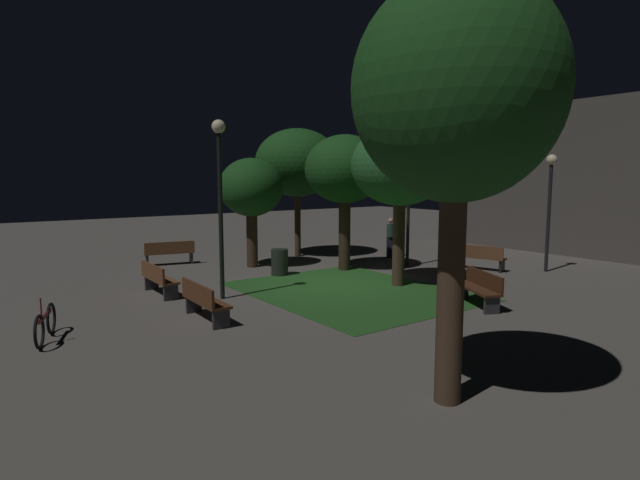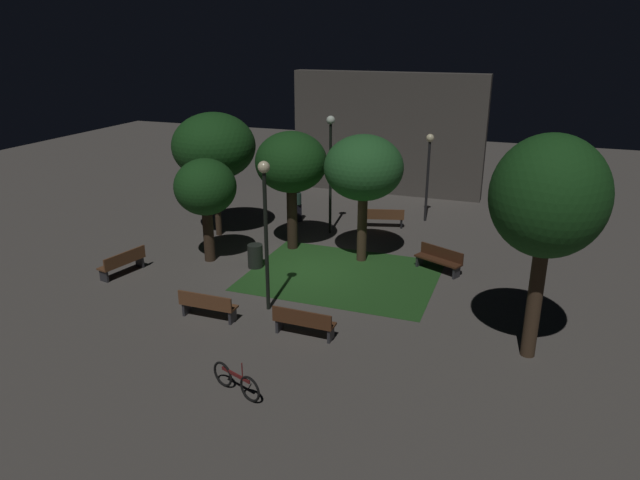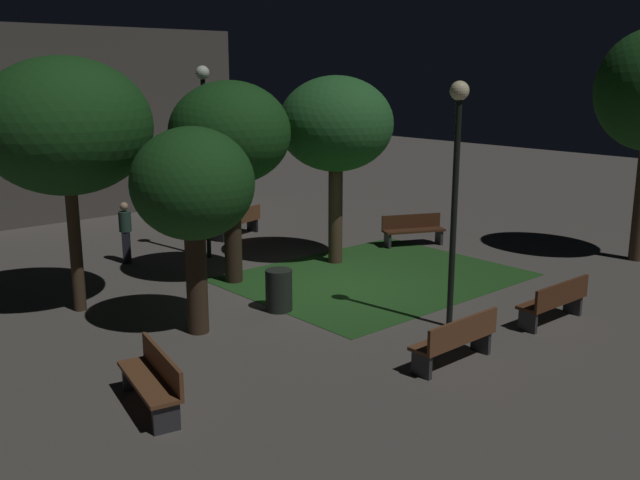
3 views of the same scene
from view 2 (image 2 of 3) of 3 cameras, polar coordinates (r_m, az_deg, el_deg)
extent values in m
plane|color=#56514C|center=(21.14, -0.99, -3.15)|extent=(60.00, 60.00, 0.00)
cube|color=#23511E|center=(20.86, 2.22, -3.48)|extent=(6.62, 5.24, 0.01)
cube|color=brown|center=(17.97, -10.89, -6.26)|extent=(1.80, 0.48, 0.06)
cube|color=brown|center=(17.71, -11.29, -5.87)|extent=(1.80, 0.06, 0.40)
cube|color=#2D2D33|center=(18.47, -12.99, -6.50)|extent=(0.08, 0.38, 0.42)
cube|color=#2D2D33|center=(17.70, -8.60, -7.40)|extent=(0.08, 0.38, 0.42)
cube|color=#512D19|center=(16.69, -1.53, -8.01)|extent=(1.81, 0.52, 0.06)
cube|color=#512D19|center=(16.41, -1.83, -7.62)|extent=(1.80, 0.10, 0.40)
cube|color=#2D2D33|center=(17.09, -4.02, -8.25)|extent=(0.09, 0.39, 0.42)
cube|color=#2D2D33|center=(16.54, 1.06, -9.23)|extent=(0.09, 0.39, 0.42)
cube|color=brown|center=(21.97, -18.93, -2.09)|extent=(0.84, 1.86, 0.06)
cube|color=brown|center=(21.74, -18.64, -1.65)|extent=(0.43, 1.77, 0.40)
cube|color=#2D2D33|center=(21.61, -20.48, -3.34)|extent=(0.39, 0.16, 0.42)
cube|color=#2D2D33|center=(22.52, -17.32, -2.04)|extent=(0.39, 0.16, 0.42)
cube|color=brown|center=(26.01, 6.26, 2.23)|extent=(1.86, 0.95, 0.06)
cube|color=brown|center=(25.75, 6.29, 2.58)|extent=(1.75, 0.55, 0.40)
cube|color=black|center=(26.07, 4.49, 1.78)|extent=(0.18, 0.39, 0.42)
cube|color=black|center=(26.13, 8.00, 1.68)|extent=(0.18, 0.39, 0.42)
cube|color=#422314|center=(21.41, 11.53, -1.96)|extent=(1.83, 1.21, 0.06)
cube|color=#422314|center=(21.49, 11.89, -1.24)|extent=(1.65, 0.83, 0.40)
cube|color=#2D2D33|center=(21.10, 13.27, -3.13)|extent=(0.24, 0.38, 0.42)
cube|color=#2D2D33|center=(21.92, 9.77, -2.00)|extent=(0.24, 0.38, 0.42)
cylinder|color=#423021|center=(21.80, 4.17, 1.46)|extent=(0.37, 0.37, 2.81)
ellipsoid|color=#28662D|center=(21.21, 4.32, 7.12)|extent=(2.90, 2.90, 2.39)
cylinder|color=#423021|center=(24.96, -10.07, 3.68)|extent=(0.26, 0.26, 2.90)
ellipsoid|color=#194719|center=(24.43, -10.41, 9.07)|extent=(3.42, 3.42, 2.74)
cylinder|color=#38281C|center=(22.22, -10.93, 0.76)|extent=(0.40, 0.40, 2.26)
ellipsoid|color=#194719|center=(21.72, -11.22, 5.15)|extent=(2.29, 2.29, 2.09)
cylinder|color=#423021|center=(16.13, 20.44, -4.94)|extent=(0.38, 0.38, 3.65)
ellipsoid|color=#194719|center=(15.29, 21.60, 4.03)|extent=(2.88, 2.88, 3.09)
cylinder|color=#2D2116|center=(23.04, -2.77, 2.45)|extent=(0.41, 0.41, 2.77)
ellipsoid|color=#194719|center=(22.50, -2.86, 7.68)|extent=(2.79, 2.79, 2.35)
cylinder|color=black|center=(26.82, 10.51, 5.64)|extent=(0.12, 0.12, 3.69)
sphere|color=#F4E5B2|center=(26.41, 10.78, 9.83)|extent=(0.36, 0.36, 0.36)
cylinder|color=black|center=(24.59, 1.02, 5.93)|extent=(0.12, 0.12, 4.71)
sphere|color=white|center=(24.12, 1.06, 11.71)|extent=(0.36, 0.36, 0.36)
cylinder|color=black|center=(17.62, -5.30, -0.33)|extent=(0.12, 0.12, 4.40)
sphere|color=#F4E5B2|center=(16.96, -5.55, 7.16)|extent=(0.36, 0.36, 0.36)
cylinder|color=black|center=(21.53, -6.39, -1.58)|extent=(0.56, 0.56, 0.88)
torus|color=black|center=(14.76, -9.54, -12.88)|extent=(0.64, 0.28, 0.66)
torus|color=black|center=(14.13, -6.92, -14.35)|extent=(0.64, 0.28, 0.66)
cube|color=maroon|center=(14.34, -8.30, -13.00)|extent=(0.92, 0.37, 0.08)
cylinder|color=maroon|center=(14.07, -7.67, -12.61)|extent=(0.03, 0.03, 0.40)
cube|color=black|center=(26.64, -2.18, 2.69)|extent=(0.31, 0.34, 0.84)
cylinder|color=#233D33|center=(26.45, -2.20, 4.09)|extent=(0.32, 0.32, 0.52)
sphere|color=tan|center=(26.34, -2.21, 4.93)|extent=(0.22, 0.22, 0.22)
cube|color=#4C4742|center=(31.31, 6.59, 10.32)|extent=(10.19, 0.80, 6.34)
camera|label=1|loc=(11.61, 44.82, -11.83)|focal=28.58mm
camera|label=3|loc=(19.38, -48.38, 3.22)|focal=39.86mm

